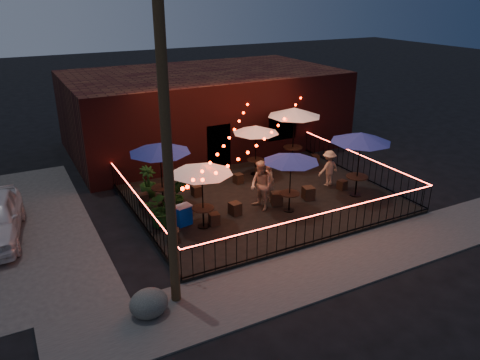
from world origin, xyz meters
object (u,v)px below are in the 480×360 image
object	(u,v)px
cafe_table_4	(361,138)
utility_pole	(168,164)
cafe_table_0	(202,169)
cafe_table_1	(160,149)
cafe_table_3	(256,130)
cooler	(184,215)
cafe_table_2	(291,158)
cafe_table_5	(294,113)
boulder	(149,303)

from	to	relation	value
cafe_table_4	utility_pole	bearing A→B (deg)	-161.29
utility_pole	cafe_table_0	size ratio (longest dim) A/B	3.28
cafe_table_1	cafe_table_3	distance (m)	5.03
cafe_table_4	cooler	bearing A→B (deg)	173.32
utility_pole	cafe_table_2	world-z (taller)	utility_pole
cafe_table_1	cooler	xyz separation A→B (m)	(0.15, -1.79, -1.97)
cafe_table_5	cafe_table_2	bearing A→B (deg)	-124.98
cafe_table_1	cafe_table_3	size ratio (longest dim) A/B	1.19
utility_pole	cafe_table_0	xyz separation A→B (m)	(2.30, 3.38, -1.68)
utility_pole	boulder	world-z (taller)	utility_pole
utility_pole	cafe_table_1	xyz separation A→B (m)	(1.60, 5.65, -1.50)
cafe_table_0	cafe_table_3	xyz separation A→B (m)	(4.15, 3.61, -0.09)
cafe_table_2	cafe_table_0	bearing A→B (deg)	174.82
cafe_table_2	boulder	size ratio (longest dim) A/B	2.43
utility_pole	cooler	size ratio (longest dim) A/B	10.68
cafe_table_3	cafe_table_5	xyz separation A→B (m)	(2.24, 0.34, 0.44)
cafe_table_4	cooler	size ratio (longest dim) A/B	4.27
cafe_table_2	cafe_table_5	distance (m)	5.21
utility_pole	boulder	size ratio (longest dim) A/B	8.34
cafe_table_0	cafe_table_1	world-z (taller)	cafe_table_1
cafe_table_2	cafe_table_5	bearing A→B (deg)	55.02
cafe_table_2	cooler	world-z (taller)	cafe_table_2
utility_pole	cafe_table_3	size ratio (longest dim) A/B	3.50
cafe_table_1	cafe_table_3	world-z (taller)	cafe_table_1
cafe_table_2	cafe_table_4	size ratio (longest dim) A/B	0.73
utility_pole	cafe_table_4	world-z (taller)	utility_pole
utility_pole	cafe_table_3	xyz separation A→B (m)	(6.45, 6.98, -1.76)
utility_pole	cafe_table_5	world-z (taller)	utility_pole
cafe_table_3	boulder	xyz separation A→B (m)	(-7.29, -7.26, -1.86)
cafe_table_4	cafe_table_2	bearing A→B (deg)	179.14
cafe_table_2	cafe_table_4	distance (m)	3.22
cafe_table_1	cooler	distance (m)	2.67
cafe_table_5	cooler	bearing A→B (deg)	-153.48
cafe_table_2	cafe_table_3	bearing A→B (deg)	79.31
cafe_table_0	cafe_table_2	size ratio (longest dim) A/B	1.04
cafe_table_5	boulder	world-z (taller)	cafe_table_5
cafe_table_4	cafe_table_0	bearing A→B (deg)	176.91
cafe_table_0	boulder	xyz separation A→B (m)	(-3.15, -3.66, -1.95)
cafe_table_1	boulder	distance (m)	6.76
cafe_table_1	cafe_table_5	distance (m)	7.28
cafe_table_2	cafe_table_4	world-z (taller)	cafe_table_4
cafe_table_2	cafe_table_3	xyz separation A→B (m)	(0.74, 3.91, -0.02)
cafe_table_4	cafe_table_5	world-z (taller)	cafe_table_5
cafe_table_1	cooler	world-z (taller)	cafe_table_1
cafe_table_3	cooler	xyz separation A→B (m)	(-4.70, -3.12, -1.71)
cooler	cafe_table_5	bearing A→B (deg)	15.38
cafe_table_4	cafe_table_5	distance (m)	4.31
cafe_table_0	boulder	world-z (taller)	cafe_table_0
cafe_table_5	cafe_table_3	bearing A→B (deg)	-171.37
cafe_table_0	cafe_table_4	distance (m)	6.63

